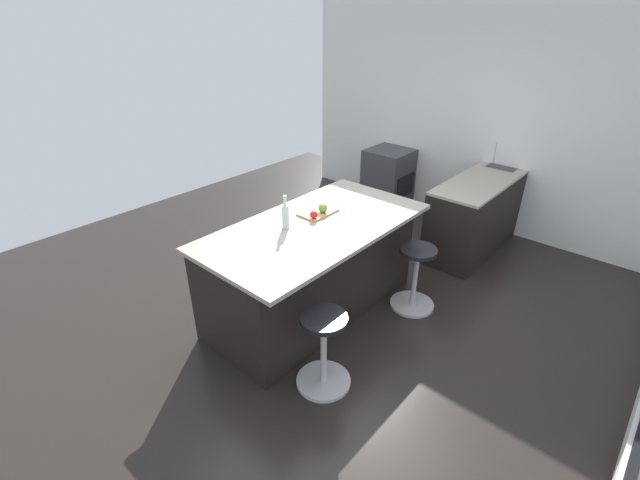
{
  "coord_description": "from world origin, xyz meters",
  "views": [
    {
      "loc": [
        2.73,
        2.27,
        2.68
      ],
      "look_at": [
        0.1,
        -0.05,
        0.8
      ],
      "focal_mm": 24.49,
      "sensor_mm": 36.0,
      "label": 1
    }
  ],
  "objects_px": {
    "stool_by_window": "(415,280)",
    "cutting_board": "(318,212)",
    "oven_range": "(388,178)",
    "water_bottle": "(285,216)",
    "stool_middle": "(324,353)",
    "apple_green": "(323,208)",
    "apple_red": "(314,215)",
    "kitchen_island": "(312,267)"
  },
  "relations": [
    {
      "from": "cutting_board",
      "to": "kitchen_island",
      "type": "bearing_deg",
      "value": 27.0
    },
    {
      "from": "cutting_board",
      "to": "oven_range",
      "type": "bearing_deg",
      "value": -162.22
    },
    {
      "from": "stool_by_window",
      "to": "water_bottle",
      "type": "distance_m",
      "value": 1.46
    },
    {
      "from": "stool_middle",
      "to": "apple_red",
      "type": "bearing_deg",
      "value": -134.09
    },
    {
      "from": "water_bottle",
      "to": "stool_by_window",
      "type": "bearing_deg",
      "value": 137.57
    },
    {
      "from": "stool_middle",
      "to": "apple_green",
      "type": "height_order",
      "value": "apple_green"
    },
    {
      "from": "water_bottle",
      "to": "kitchen_island",
      "type": "bearing_deg",
      "value": 156.47
    },
    {
      "from": "stool_middle",
      "to": "cutting_board",
      "type": "xyz_separation_m",
      "value": [
        -0.88,
        -0.84,
        0.64
      ]
    },
    {
      "from": "oven_range",
      "to": "apple_green",
      "type": "bearing_deg",
      "value": 18.9
    },
    {
      "from": "kitchen_island",
      "to": "apple_red",
      "type": "relative_size",
      "value": 29.4
    },
    {
      "from": "apple_red",
      "to": "apple_green",
      "type": "height_order",
      "value": "apple_green"
    },
    {
      "from": "kitchen_island",
      "to": "stool_by_window",
      "type": "bearing_deg",
      "value": 132.9
    },
    {
      "from": "cutting_board",
      "to": "apple_green",
      "type": "xyz_separation_m",
      "value": [
        -0.02,
        0.05,
        0.05
      ]
    },
    {
      "from": "stool_by_window",
      "to": "cutting_board",
      "type": "height_order",
      "value": "cutting_board"
    },
    {
      "from": "stool_middle",
      "to": "apple_red",
      "type": "relative_size",
      "value": 8.96
    },
    {
      "from": "stool_by_window",
      "to": "cutting_board",
      "type": "bearing_deg",
      "value": -59.56
    },
    {
      "from": "kitchen_island",
      "to": "water_bottle",
      "type": "xyz_separation_m",
      "value": [
        0.23,
        -0.1,
        0.59
      ]
    },
    {
      "from": "stool_middle",
      "to": "apple_green",
      "type": "xyz_separation_m",
      "value": [
        -0.9,
        -0.79,
        0.7
      ]
    },
    {
      "from": "stool_middle",
      "to": "cutting_board",
      "type": "bearing_deg",
      "value": -136.43
    },
    {
      "from": "stool_middle",
      "to": "apple_red",
      "type": "height_order",
      "value": "apple_red"
    },
    {
      "from": "oven_range",
      "to": "kitchen_island",
      "type": "height_order",
      "value": "kitchen_island"
    },
    {
      "from": "stool_by_window",
      "to": "apple_green",
      "type": "xyz_separation_m",
      "value": [
        0.48,
        -0.79,
        0.7
      ]
    },
    {
      "from": "apple_green",
      "to": "water_bottle",
      "type": "relative_size",
      "value": 0.28
    },
    {
      "from": "kitchen_island",
      "to": "apple_green",
      "type": "xyz_separation_m",
      "value": [
        -0.21,
        -0.05,
        0.53
      ]
    },
    {
      "from": "oven_range",
      "to": "apple_red",
      "type": "relative_size",
      "value": 11.69
    },
    {
      "from": "oven_range",
      "to": "water_bottle",
      "type": "bearing_deg",
      "value": 15.25
    },
    {
      "from": "stool_middle",
      "to": "water_bottle",
      "type": "distance_m",
      "value": 1.22
    },
    {
      "from": "stool_middle",
      "to": "kitchen_island",
      "type": "bearing_deg",
      "value": -132.9
    },
    {
      "from": "water_bottle",
      "to": "cutting_board",
      "type": "bearing_deg",
      "value": 179.69
    },
    {
      "from": "stool_by_window",
      "to": "stool_middle",
      "type": "distance_m",
      "value": 1.37
    },
    {
      "from": "kitchen_island",
      "to": "apple_red",
      "type": "bearing_deg",
      "value": -154.75
    },
    {
      "from": "cutting_board",
      "to": "stool_by_window",
      "type": "bearing_deg",
      "value": 120.44
    },
    {
      "from": "kitchen_island",
      "to": "apple_red",
      "type": "xyz_separation_m",
      "value": [
        -0.05,
        -0.03,
        0.53
      ]
    },
    {
      "from": "oven_range",
      "to": "kitchen_island",
      "type": "distance_m",
      "value": 2.81
    },
    {
      "from": "stool_by_window",
      "to": "cutting_board",
      "type": "relative_size",
      "value": 1.84
    },
    {
      "from": "oven_range",
      "to": "stool_middle",
      "type": "relative_size",
      "value": 1.3
    },
    {
      "from": "oven_range",
      "to": "apple_red",
      "type": "xyz_separation_m",
      "value": [
        2.61,
        0.87,
        0.57
      ]
    },
    {
      "from": "kitchen_island",
      "to": "stool_by_window",
      "type": "xyz_separation_m",
      "value": [
        -0.69,
        0.74,
        -0.17
      ]
    },
    {
      "from": "stool_by_window",
      "to": "stool_middle",
      "type": "relative_size",
      "value": 1.0
    },
    {
      "from": "oven_range",
      "to": "cutting_board",
      "type": "xyz_separation_m",
      "value": [
        2.47,
        0.79,
        0.53
      ]
    },
    {
      "from": "oven_range",
      "to": "cutting_board",
      "type": "relative_size",
      "value": 2.4
    },
    {
      "from": "kitchen_island",
      "to": "stool_middle",
      "type": "bearing_deg",
      "value": 47.1
    }
  ]
}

